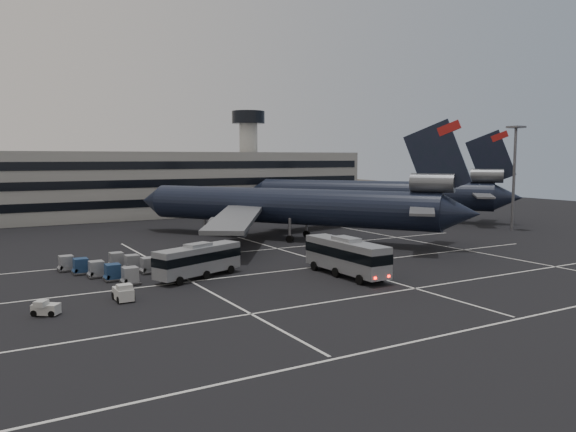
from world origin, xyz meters
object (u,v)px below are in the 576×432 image
at_px(bus_near, 346,255).
at_px(tug_a, 123,293).
at_px(bus_far, 198,259).
at_px(uld_cluster, 116,267).
at_px(trijet_main, 290,206).

xyz_separation_m(bus_near, tug_a, (-23.61, 1.40, -1.62)).
distance_m(bus_near, bus_far, 15.93).
distance_m(tug_a, uld_cluster, 12.05).
bearing_deg(tug_a, bus_far, 30.86).
distance_m(bus_far, tug_a, 11.06).
relative_size(bus_near, bus_far, 1.13).
relative_size(trijet_main, uld_cluster, 3.88).
bearing_deg(uld_cluster, tug_a, -100.25).
height_order(tug_a, uld_cluster, uld_cluster).
bearing_deg(bus_far, tug_a, 99.92).
relative_size(bus_far, uld_cluster, 0.83).
bearing_deg(bus_near, uld_cluster, 147.80).
xyz_separation_m(trijet_main, bus_near, (-8.55, -26.80, -2.92)).
distance_m(bus_near, uld_cluster, 25.27).
bearing_deg(trijet_main, uld_cluster, 169.68).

